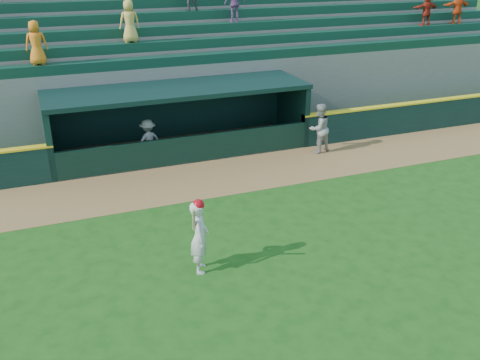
{
  "coord_description": "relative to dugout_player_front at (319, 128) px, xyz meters",
  "views": [
    {
      "loc": [
        -4.79,
        -10.65,
        7.0
      ],
      "look_at": [
        0.0,
        1.6,
        1.3
      ],
      "focal_mm": 40.0,
      "sensor_mm": 36.0,
      "label": 1
    }
  ],
  "objects": [
    {
      "name": "ground",
      "position": [
        -4.78,
        -5.81,
        -0.93
      ],
      "size": [
        120.0,
        120.0,
        0.0
      ],
      "primitive_type": "plane",
      "color": "#1A4A12",
      "rests_on": "ground"
    },
    {
      "name": "warning_track",
      "position": [
        -4.78,
        -0.91,
        -0.92
      ],
      "size": [
        40.0,
        3.0,
        0.01
      ],
      "primitive_type": "cube",
      "color": "olive",
      "rests_on": "ground"
    },
    {
      "name": "field_wall_right",
      "position": [
        7.47,
        0.74,
        -0.33
      ],
      "size": [
        15.5,
        0.3,
        1.2
      ],
      "primitive_type": "cube",
      "color": "black",
      "rests_on": "ground"
    },
    {
      "name": "wall_stripe_right",
      "position": [
        7.47,
        0.74,
        0.3
      ],
      "size": [
        15.5,
        0.32,
        0.06
      ],
      "primitive_type": "cube",
      "color": "yellow",
      "rests_on": "field_wall_right"
    },
    {
      "name": "dugout_player_front",
      "position": [
        0.0,
        0.0,
        0.0
      ],
      "size": [
        1.04,
        0.9,
        1.85
      ],
      "primitive_type": "imported",
      "rotation": [
        0.0,
        0.0,
        3.39
      ],
      "color": "#9D9D98",
      "rests_on": "ground"
    },
    {
      "name": "dugout_player_inside",
      "position": [
        -6.08,
        1.38,
        -0.16
      ],
      "size": [
        1.12,
        0.84,
        1.54
      ],
      "primitive_type": "imported",
      "rotation": [
        0.0,
        0.0,
        3.44
      ],
      "color": "#969691",
      "rests_on": "ground"
    },
    {
      "name": "dugout",
      "position": [
        -4.78,
        2.2,
        0.43
      ],
      "size": [
        9.4,
        2.8,
        2.46
      ],
      "color": "slate",
      "rests_on": "ground"
    },
    {
      "name": "stands",
      "position": [
        -4.77,
        6.76,
        1.47
      ],
      "size": [
        34.5,
        6.25,
        7.09
      ],
      "color": "slate",
      "rests_on": "ground"
    },
    {
      "name": "batter_at_plate",
      "position": [
        -6.52,
        -6.07,
        -0.0
      ],
      "size": [
        0.59,
        0.85,
        1.86
      ],
      "color": "silver",
      "rests_on": "ground"
    }
  ]
}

